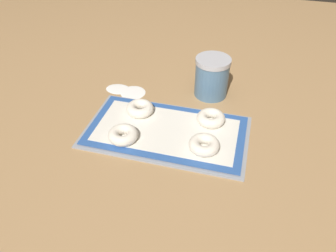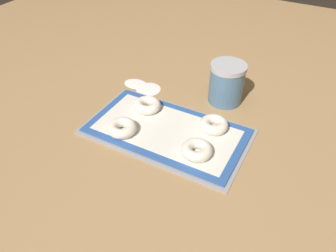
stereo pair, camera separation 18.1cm
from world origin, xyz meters
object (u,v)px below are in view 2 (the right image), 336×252
at_px(baking_tray, 168,132).
at_px(bagel_back_right, 214,125).
at_px(flour_canister, 227,83).
at_px(bagel_front_right, 197,150).
at_px(bagel_back_left, 147,105).
at_px(bagel_front_left, 122,128).

height_order(baking_tray, bagel_back_right, bagel_back_right).
bearing_deg(baking_tray, flour_canister, 69.74).
distance_m(bagel_front_right, flour_canister, 0.31).
distance_m(bagel_front_right, bagel_back_right, 0.13).
xyz_separation_m(bagel_front_right, bagel_back_left, (-0.24, 0.12, 0.00)).
xyz_separation_m(baking_tray, bagel_back_right, (0.12, 0.07, 0.02)).
distance_m(baking_tray, bagel_back_left, 0.13).
bearing_deg(bagel_back_right, bagel_back_left, -177.62).
bearing_deg(baking_tray, bagel_front_right, -24.34).
distance_m(bagel_front_left, bagel_back_left, 0.14).
relative_size(bagel_back_left, flour_canister, 0.63).
xyz_separation_m(bagel_front_right, bagel_back_right, (-0.00, 0.13, 0.00)).
bearing_deg(bagel_back_left, bagel_front_left, -92.39).
distance_m(bagel_back_left, bagel_back_right, 0.24).
xyz_separation_m(bagel_back_left, bagel_back_right, (0.23, 0.01, 0.00)).
relative_size(bagel_front_left, bagel_back_right, 1.00).
xyz_separation_m(bagel_back_left, flour_canister, (0.21, 0.19, 0.04)).
distance_m(bagel_back_left, flour_canister, 0.28).
xyz_separation_m(bagel_front_left, flour_canister, (0.21, 0.33, 0.04)).
bearing_deg(bagel_front_left, bagel_front_right, 4.66).
distance_m(bagel_front_left, bagel_back_right, 0.28).
bearing_deg(bagel_back_left, flour_canister, 42.29).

